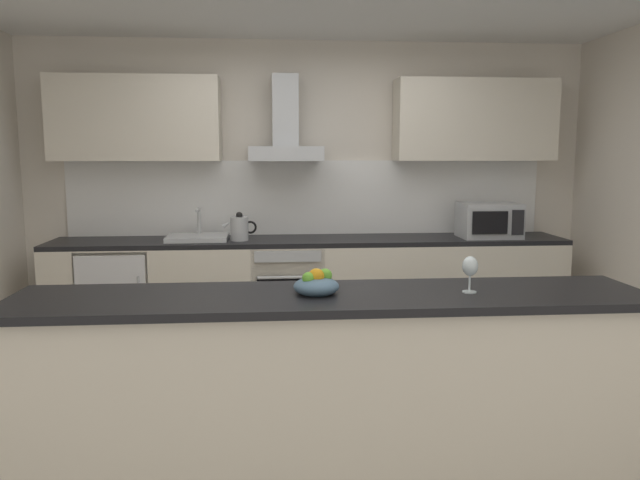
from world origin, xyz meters
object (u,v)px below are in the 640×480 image
(fruit_bowl, at_px, (317,285))
(oven, at_px, (287,290))
(refrigerator, at_px, (120,297))
(microwave, at_px, (489,220))
(kettle, at_px, (240,228))
(sink, at_px, (198,237))
(range_hood, at_px, (285,134))
(wine_glass, at_px, (470,268))

(fruit_bowl, bearing_deg, oven, 91.99)
(oven, height_order, fruit_bowl, fruit_bowl)
(refrigerator, height_order, microwave, microwave)
(oven, relative_size, kettle, 2.77)
(oven, relative_size, sink, 1.60)
(kettle, bearing_deg, sink, 172.75)
(refrigerator, height_order, fruit_bowl, fruit_bowl)
(range_hood, bearing_deg, kettle, -157.46)
(microwave, distance_m, wine_glass, 2.46)
(wine_glass, bearing_deg, refrigerator, 134.00)
(oven, distance_m, range_hood, 1.33)
(refrigerator, bearing_deg, kettle, -1.76)
(oven, bearing_deg, range_hood, 90.00)
(microwave, bearing_deg, fruit_bowl, -126.70)
(refrigerator, relative_size, microwave, 1.70)
(oven, xyz_separation_m, wine_glass, (0.82, -2.30, 0.61))
(oven, xyz_separation_m, fruit_bowl, (0.08, -2.27, 0.54))
(refrigerator, relative_size, kettle, 2.94)
(kettle, height_order, range_hood, range_hood)
(microwave, distance_m, range_hood, 1.90)
(refrigerator, distance_m, kettle, 1.17)
(microwave, bearing_deg, range_hood, 174.85)
(sink, distance_m, kettle, 0.36)
(oven, bearing_deg, wine_glass, -70.43)
(microwave, xyz_separation_m, kettle, (-2.14, -0.01, -0.04))
(oven, bearing_deg, refrigerator, -179.89)
(microwave, relative_size, wine_glass, 2.81)
(refrigerator, xyz_separation_m, microwave, (3.15, -0.03, 0.62))
(kettle, bearing_deg, oven, 4.90)
(refrigerator, bearing_deg, oven, 0.11)
(refrigerator, distance_m, range_hood, 1.96)
(sink, height_order, wine_glass, sink)
(range_hood, bearing_deg, microwave, -5.15)
(kettle, bearing_deg, range_hood, 22.54)
(wine_glass, distance_m, fruit_bowl, 0.75)
(refrigerator, relative_size, sink, 1.70)
(fruit_bowl, bearing_deg, microwave, 53.30)
(fruit_bowl, bearing_deg, wine_glass, -2.88)
(oven, height_order, microwave, microwave)
(kettle, height_order, fruit_bowl, kettle)
(fruit_bowl, bearing_deg, kettle, 101.93)
(kettle, distance_m, wine_glass, 2.58)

